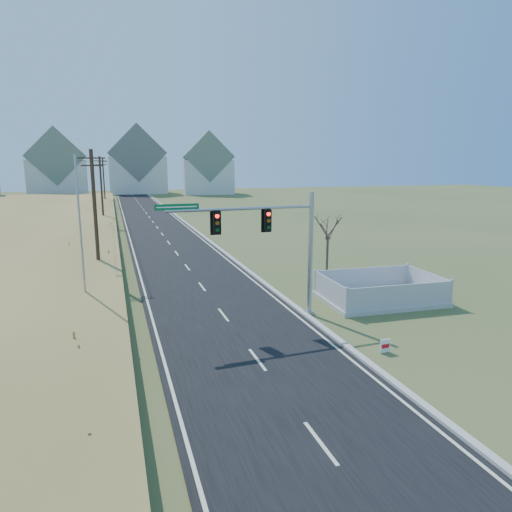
{
  "coord_description": "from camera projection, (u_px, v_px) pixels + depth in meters",
  "views": [
    {
      "loc": [
        -5.37,
        -18.78,
        8.0
      ],
      "look_at": [
        1.5,
        2.91,
        3.4
      ],
      "focal_mm": 32.0,
      "sensor_mm": 36.0,
      "label": 1
    }
  ],
  "objects": [
    {
      "name": "utility_pole_far",
      "position": [
        104.0,
        181.0,
        87.95
      ],
      "size": [
        1.8,
        0.26,
        9.0
      ],
      "color": "#422D1E",
      "rests_on": "ground"
    },
    {
      "name": "traffic_signal_mast",
      "position": [
        279.0,
        241.0,
        23.29
      ],
      "size": [
        8.3,
        0.7,
        6.61
      ],
      "rotation": [
        0.0,
        0.0,
        0.05
      ],
      "color": "#9EA0A5",
      "rests_on": "ground"
    },
    {
      "name": "road",
      "position": [
        150.0,
        219.0,
        67.44
      ],
      "size": [
        8.0,
        180.0,
        0.06
      ],
      "primitive_type": "cube",
      "color": "black",
      "rests_on": "ground"
    },
    {
      "name": "flagpole",
      "position": [
        82.0,
        253.0,
        24.01
      ],
      "size": [
        0.38,
        0.38,
        8.49
      ],
      "color": "#B7B5AD",
      "rests_on": "ground"
    },
    {
      "name": "condo_n",
      "position": [
        137.0,
        165.0,
        124.46
      ],
      "size": [
        15.27,
        10.2,
        18.54
      ],
      "color": "silver",
      "rests_on": "ground"
    },
    {
      "name": "condo_ne",
      "position": [
        208.0,
        168.0,
        122.47
      ],
      "size": [
        14.12,
        10.51,
        16.52
      ],
      "rotation": [
        0.0,
        0.0,
        -0.1
      ],
      "color": "silver",
      "rests_on": "ground"
    },
    {
      "name": "ground",
      "position": [
        244.0,
        343.0,
        20.73
      ],
      "size": [
        260.0,
        260.0,
        0.0
      ],
      "primitive_type": "plane",
      "color": "#4A572A",
      "rests_on": "ground"
    },
    {
      "name": "curb",
      "position": [
        179.0,
        217.0,
        68.66
      ],
      "size": [
        0.3,
        180.0,
        0.18
      ],
      "primitive_type": "cube",
      "color": "#B2AFA8",
      "rests_on": "ground"
    },
    {
      "name": "open_sign",
      "position": [
        385.0,
        346.0,
        19.61
      ],
      "size": [
        0.48,
        0.09,
        0.6
      ],
      "rotation": [
        0.0,
        0.0,
        0.06
      ],
      "color": "white",
      "rests_on": "ground"
    },
    {
      "name": "condo_nnw",
      "position": [
        57.0,
        168.0,
        114.94
      ],
      "size": [
        14.93,
        11.17,
        17.03
      ],
      "rotation": [
        0.0,
        0.0,
        0.07
      ],
      "color": "silver",
      "rests_on": "ground"
    },
    {
      "name": "utility_pole_near",
      "position": [
        95.0,
        212.0,
        31.89
      ],
      "size": [
        1.8,
        0.26,
        9.0
      ],
      "color": "#422D1E",
      "rests_on": "ground"
    },
    {
      "name": "bare_tree",
      "position": [
        328.0,
        226.0,
        29.16
      ],
      "size": [
        1.93,
        1.93,
        5.11
      ],
      "color": "#4C3F33",
      "rests_on": "ground"
    },
    {
      "name": "fence_enclosure",
      "position": [
        380.0,
        296.0,
        27.07
      ],
      "size": [
        6.95,
        4.9,
        1.55
      ],
      "rotation": [
        0.0,
        0.0,
        -0.04
      ],
      "color": "#B7B5AD",
      "rests_on": "ground"
    },
    {
      "name": "utility_pole_mid",
      "position": [
        102.0,
        190.0,
        59.92
      ],
      "size": [
        1.8,
        0.26,
        9.0
      ],
      "color": "#422D1E",
      "rests_on": "ground"
    }
  ]
}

